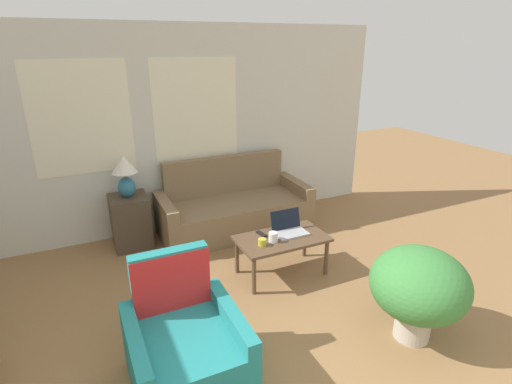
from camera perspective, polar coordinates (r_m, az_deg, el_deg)
wall_back at (r=5.17m, az=-14.91°, el=8.09°), size 6.42×0.06×2.60m
couch at (r=5.33m, az=-3.29°, el=-2.52°), size 1.96×0.83×0.94m
armchair at (r=3.15m, az=-10.09°, el=-21.25°), size 0.78×0.83×0.94m
side_table at (r=5.11m, az=-17.46°, el=-3.99°), size 0.44×0.44×0.64m
table_lamp at (r=4.89m, az=-18.23°, el=2.67°), size 0.29×0.29×0.50m
coffee_table at (r=4.27m, az=3.71°, el=-7.10°), size 0.96×0.54×0.44m
laptop at (r=4.33m, az=4.73°, el=-5.15°), size 0.35×0.27×0.23m
cup_navy at (r=4.14m, az=2.47°, el=-6.44°), size 0.10×0.10×0.10m
cup_yellow at (r=4.06m, az=0.88°, el=-7.17°), size 0.08×0.08×0.07m
tv_remote at (r=4.29m, az=0.79°, el=-6.00°), size 0.07×0.16×0.02m
potted_plant at (r=3.59m, az=22.23°, el=-12.34°), size 0.80×0.80×0.82m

